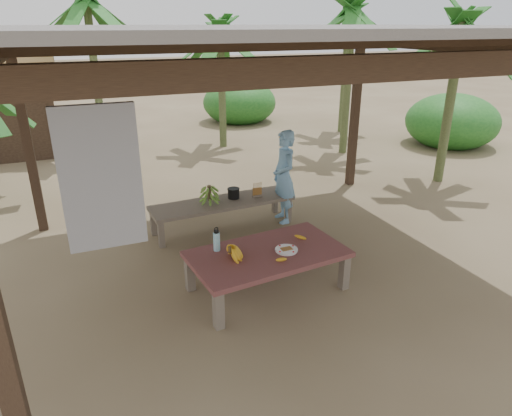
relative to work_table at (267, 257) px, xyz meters
name	(u,v)px	position (x,y,z in m)	size (l,w,h in m)	color
ground	(268,262)	(0.29, 0.61, -0.43)	(80.00, 80.00, 0.00)	brown
pavilion	(270,42)	(0.27, 0.59, 2.34)	(6.60, 5.60, 2.95)	black
work_table	(267,257)	(0.00, 0.00, 0.00)	(1.89, 1.17, 0.50)	brown
bench	(223,205)	(0.08, 1.87, -0.04)	(2.23, 0.71, 0.45)	brown
ripe_banana_bunch	(230,252)	(-0.46, 0.00, 0.15)	(0.28, 0.24, 0.17)	yellow
plate	(286,250)	(0.21, -0.07, 0.08)	(0.27, 0.27, 0.04)	white
loose_banana_front	(281,260)	(0.05, -0.27, 0.09)	(0.04, 0.14, 0.04)	yellow
loose_banana_side	(300,237)	(0.52, 0.16, 0.09)	(0.04, 0.16, 0.04)	yellow
water_flask	(217,241)	(-0.53, 0.26, 0.19)	(0.08, 0.08, 0.30)	#43B4D2
green_banana_stalk	(209,194)	(-0.13, 1.86, 0.17)	(0.26, 0.26, 0.30)	#598C2D
cooking_pot	(234,193)	(0.28, 1.93, 0.09)	(0.18, 0.18, 0.15)	black
skewer_rack	(257,189)	(0.65, 1.85, 0.14)	(0.18, 0.08, 0.24)	#A57F47
woman	(284,177)	(1.07, 1.79, 0.31)	(0.54, 0.35, 1.48)	#6DA1CF
banana_plant_ne	(352,22)	(4.27, 5.00, 2.55)	(1.80, 1.80, 3.49)	#596638
banana_plant_n	(221,42)	(1.74, 6.71, 2.12)	(1.80, 1.80, 3.04)	#596638
banana_plant_nw	(87,11)	(-1.16, 7.28, 2.80)	(1.80, 1.80, 3.74)	#596638
banana_plant_e	(460,39)	(4.86, 2.39, 2.27)	(1.80, 1.80, 3.20)	#596638
banana_plant_far	(348,21)	(5.51, 7.04, 2.59)	(1.80, 1.80, 3.52)	#596638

